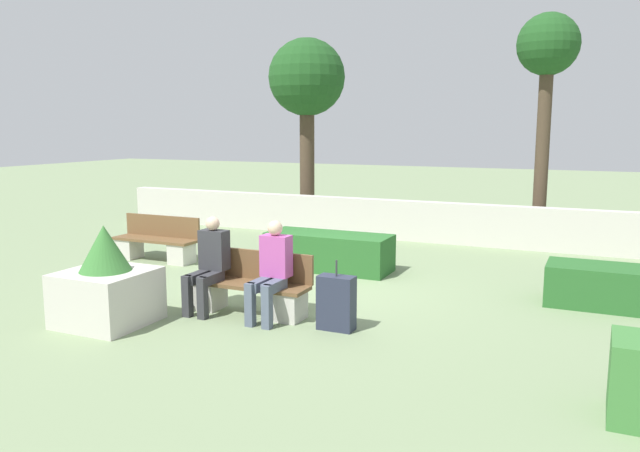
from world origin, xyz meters
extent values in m
plane|color=gray|center=(0.00, 0.00, 0.00)|extent=(60.00, 60.00, 0.00)
cube|color=beige|center=(0.00, 4.63, 0.44)|extent=(14.46, 0.30, 0.88)
cube|color=brown|center=(-0.17, -1.56, 0.40)|extent=(1.70, 0.44, 0.05)
cube|color=brown|center=(-0.17, -1.32, 0.62)|extent=(1.70, 0.04, 0.40)
cube|color=beige|center=(-0.80, -1.56, 0.19)|extent=(0.36, 0.40, 0.37)
cube|color=beige|center=(0.45, -1.56, 0.19)|extent=(0.36, 0.40, 0.37)
cube|color=brown|center=(-3.49, 0.60, 0.40)|extent=(1.68, 0.44, 0.05)
cube|color=brown|center=(-3.49, 0.84, 0.62)|extent=(1.68, 0.04, 0.40)
cube|color=beige|center=(-4.10, 0.60, 0.19)|extent=(0.36, 0.40, 0.37)
cube|color=beige|center=(-2.88, 0.60, 0.19)|extent=(0.36, 0.40, 0.37)
cube|color=#515B70|center=(0.15, -1.77, 0.49)|extent=(0.14, 0.46, 0.13)
cube|color=#515B70|center=(0.35, -1.77, 0.49)|extent=(0.14, 0.46, 0.13)
cube|color=#515B70|center=(0.13, -2.00, 0.28)|extent=(0.11, 0.11, 0.55)
cube|color=#515B70|center=(0.37, -2.00, 0.28)|extent=(0.11, 0.11, 0.55)
cube|color=#B74C9E|center=(0.25, -1.53, 0.82)|extent=(0.38, 0.22, 0.54)
sphere|color=beige|center=(0.25, -1.55, 1.19)|extent=(0.19, 0.19, 0.19)
cube|color=#333338|center=(-0.81, -1.77, 0.49)|extent=(0.14, 0.46, 0.13)
cube|color=#333338|center=(-0.61, -1.77, 0.49)|extent=(0.14, 0.46, 0.13)
cube|color=#333338|center=(-0.83, -2.00, 0.28)|extent=(0.11, 0.11, 0.55)
cube|color=#333338|center=(-0.59, -2.00, 0.28)|extent=(0.11, 0.11, 0.55)
cube|color=#333338|center=(-0.71, -1.53, 0.82)|extent=(0.38, 0.22, 0.54)
sphere|color=beige|center=(-0.71, -1.55, 1.19)|extent=(0.19, 0.19, 0.19)
cube|color=#286028|center=(-0.24, 1.29, 0.32)|extent=(2.18, 0.83, 0.64)
cube|color=#286028|center=(4.08, 0.80, 0.29)|extent=(1.38, 0.81, 0.57)
cube|color=beige|center=(-1.58, -2.66, 0.34)|extent=(1.04, 1.04, 0.69)
cone|color=#387533|center=(-1.58, -2.66, 0.98)|extent=(0.65, 0.65, 0.58)
cube|color=#282D42|center=(1.16, -1.67, 0.34)|extent=(0.45, 0.23, 0.68)
cylinder|color=#333338|center=(1.16, -1.67, 0.78)|extent=(0.02, 0.02, 0.20)
cylinder|color=#473828|center=(-2.87, 5.88, 1.59)|extent=(0.37, 0.37, 3.17)
sphere|color=#1E4C1E|center=(-2.87, 5.88, 3.70)|extent=(1.92, 1.92, 1.92)
cylinder|color=#473828|center=(2.83, 5.51, 1.90)|extent=(0.28, 0.28, 3.81)
sphere|color=#1E4C1E|center=(2.83, 5.51, 4.16)|extent=(1.28, 1.28, 1.28)
camera|label=1|loc=(4.06, -8.49, 2.48)|focal=35.00mm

